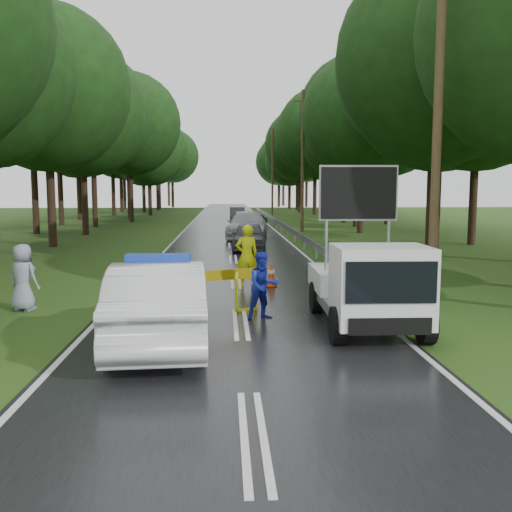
{
  "coord_description": "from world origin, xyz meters",
  "views": [
    {
      "loc": [
        -0.34,
        -12.85,
        3.12
      ],
      "look_at": [
        0.49,
        2.4,
        1.3
      ],
      "focal_mm": 40.0,
      "sensor_mm": 36.0,
      "label": 1
    }
  ],
  "objects": [
    {
      "name": "guardrail",
      "position": [
        3.7,
        29.67,
        0.55
      ],
      "size": [
        0.12,
        60.06,
        0.7
      ],
      "color": "gray",
      "rests_on": "ground"
    },
    {
      "name": "road",
      "position": [
        0.0,
        30.0,
        0.01
      ],
      "size": [
        7.0,
        140.0,
        0.02
      ],
      "primitive_type": "cube",
      "color": "black",
      "rests_on": "ground"
    },
    {
      "name": "cone_center",
      "position": [
        -1.0,
        2.0,
        0.32
      ],
      "size": [
        0.31,
        0.31,
        0.65
      ],
      "color": "black",
      "rests_on": "ground"
    },
    {
      "name": "officer",
      "position": [
        0.34,
        5.0,
        0.99
      ],
      "size": [
        0.77,
        0.55,
        1.99
      ],
      "primitive_type": "imported",
      "rotation": [
        0.0,
        0.0,
        3.25
      ],
      "color": "#E9FC0D",
      "rests_on": "ground"
    },
    {
      "name": "cone_right",
      "position": [
        3.29,
        3.46,
        0.38
      ],
      "size": [
        0.37,
        0.37,
        0.79
      ],
      "color": "black",
      "rests_on": "ground"
    },
    {
      "name": "civilian",
      "position": [
        0.55,
        0.5,
        0.81
      ],
      "size": [
        0.95,
        0.84,
        1.63
      ],
      "primitive_type": "imported",
      "rotation": [
        0.0,
        0.0,
        0.33
      ],
      "color": "#17249B",
      "rests_on": "ground"
    },
    {
      "name": "queue_car_first",
      "position": [
        0.86,
        15.88,
        0.7
      ],
      "size": [
        1.85,
        4.2,
        1.4
      ],
      "primitive_type": "imported",
      "rotation": [
        0.0,
        0.0,
        -0.05
      ],
      "color": "#43464C",
      "rests_on": "ground"
    },
    {
      "name": "utility_pole_far",
      "position": [
        5.2,
        54.0,
        5.06
      ],
      "size": [
        1.4,
        0.24,
        10.0
      ],
      "color": "#493722",
      "rests_on": "ground"
    },
    {
      "name": "utility_pole_mid",
      "position": [
        5.2,
        28.0,
        5.06
      ],
      "size": [
        1.4,
        0.24,
        10.0
      ],
      "color": "#493722",
      "rests_on": "ground"
    },
    {
      "name": "cone_near_left",
      "position": [
        -2.6,
        -1.64,
        0.34
      ],
      "size": [
        0.33,
        0.33,
        0.7
      ],
      "color": "black",
      "rests_on": "ground"
    },
    {
      "name": "cone_left_mid",
      "position": [
        -2.0,
        0.5,
        0.31
      ],
      "size": [
        0.31,
        0.31,
        0.65
      ],
      "color": "black",
      "rests_on": "ground"
    },
    {
      "name": "bystander_right",
      "position": [
        -5.5,
        1.81,
        0.86
      ],
      "size": [
        0.99,
        0.83,
        1.72
      ],
      "primitive_type": "imported",
      "rotation": [
        0.0,
        0.0,
        2.75
      ],
      "color": "gray",
      "rests_on": "ground"
    },
    {
      "name": "cone_far",
      "position": [
        1.1,
        4.93,
        0.4
      ],
      "size": [
        0.39,
        0.39,
        0.82
      ],
      "color": "black",
      "rests_on": "ground"
    },
    {
      "name": "queue_car_fourth",
      "position": [
        0.8,
        40.86,
        0.67
      ],
      "size": [
        1.46,
        4.07,
        1.34
      ],
      "primitive_type": "imported",
      "rotation": [
        0.0,
        0.0,
        -0.01
      ],
      "color": "#3E4045",
      "rests_on": "ground"
    },
    {
      "name": "queue_car_third",
      "position": [
        1.8,
        32.33,
        0.64
      ],
      "size": [
        2.18,
        4.63,
        1.28
      ],
      "primitive_type": "imported",
      "rotation": [
        0.0,
        0.0,
        0.01
      ],
      "color": "black",
      "rests_on": "ground"
    },
    {
      "name": "utility_pole_near",
      "position": [
        5.2,
        2.0,
        5.06
      ],
      "size": [
        1.4,
        0.24,
        10.0
      ],
      "color": "#493722",
      "rests_on": "ground"
    },
    {
      "name": "queue_car_second",
      "position": [
        1.05,
        22.46,
        0.83
      ],
      "size": [
        2.99,
        5.93,
        1.65
      ],
      "primitive_type": "imported",
      "rotation": [
        0.0,
        0.0,
        -0.12
      ],
      "color": "#AEB2B7",
      "rests_on": "ground"
    },
    {
      "name": "ground",
      "position": [
        0.0,
        0.0,
        0.0
      ],
      "size": [
        160.0,
        160.0,
        0.0
      ],
      "primitive_type": "plane",
      "color": "#244915",
      "rests_on": "ground"
    },
    {
      "name": "barrier",
      "position": [
        -0.8,
        1.0,
        0.84
      ],
      "size": [
        2.55,
        0.96,
        1.11
      ],
      "rotation": [
        0.0,
        0.0,
        0.34
      ],
      "color": "#D8DF0C",
      "rests_on": "ground"
    },
    {
      "name": "police_sedan",
      "position": [
        -1.66,
        -1.65,
        0.84
      ],
      "size": [
        2.13,
        5.19,
        1.84
      ],
      "rotation": [
        0.0,
        0.0,
        3.21
      ],
      "color": "silver",
      "rests_on": "ground"
    },
    {
      "name": "work_truck",
      "position": [
        2.8,
        -0.59,
        0.98
      ],
      "size": [
        2.11,
        4.58,
        3.62
      ],
      "rotation": [
        0.0,
        0.0,
        -0.02
      ],
      "color": "gray",
      "rests_on": "ground"
    }
  ]
}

